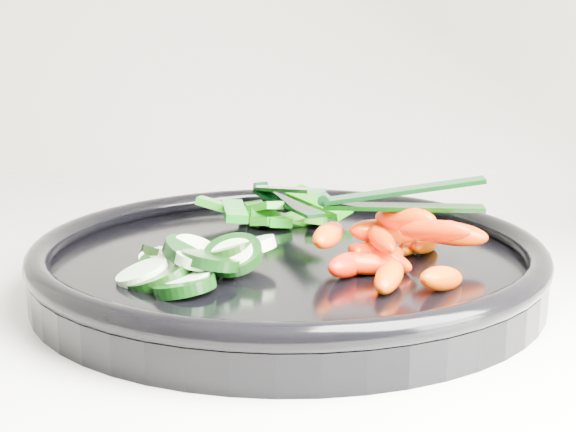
% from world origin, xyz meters
% --- Properties ---
extents(veggie_tray, '(0.40, 0.40, 0.04)m').
position_xyz_m(veggie_tray, '(-0.45, 1.68, 0.95)').
color(veggie_tray, black).
rests_on(veggie_tray, counter).
extents(cucumber_pile, '(0.11, 0.13, 0.04)m').
position_xyz_m(cucumber_pile, '(-0.50, 1.62, 0.96)').
color(cucumber_pile, black).
rests_on(cucumber_pile, veggie_tray).
extents(carrot_pile, '(0.12, 0.14, 0.05)m').
position_xyz_m(carrot_pile, '(-0.37, 1.67, 0.97)').
color(carrot_pile, '#FB2000').
rests_on(carrot_pile, veggie_tray).
extents(pepper_pile, '(0.13, 0.11, 0.03)m').
position_xyz_m(pepper_pile, '(-0.49, 1.77, 0.96)').
color(pepper_pile, '#0C6609').
rests_on(pepper_pile, veggie_tray).
extents(tong_carrot, '(0.11, 0.05, 0.02)m').
position_xyz_m(tong_carrot, '(-0.37, 1.68, 1.00)').
color(tong_carrot, black).
rests_on(tong_carrot, carrot_pile).
extents(tong_pepper, '(0.09, 0.09, 0.02)m').
position_xyz_m(tong_pepper, '(-0.48, 1.77, 0.98)').
color(tong_pepper, black).
rests_on(tong_pepper, pepper_pile).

